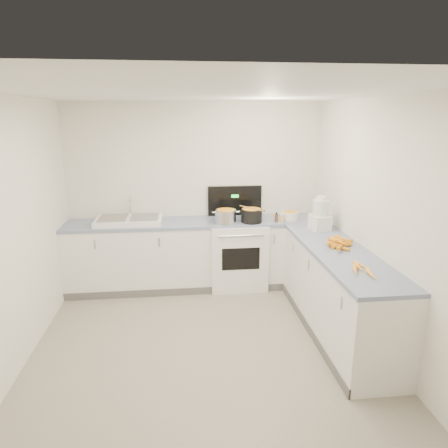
{
  "coord_description": "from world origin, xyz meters",
  "views": [
    {
      "loc": [
        -0.21,
        -3.52,
        2.31
      ],
      "look_at": [
        0.3,
        1.1,
        1.05
      ],
      "focal_mm": 32.0,
      "sensor_mm": 36.0,
      "label": 1
    }
  ],
  "objects": [
    {
      "name": "extract_bottle",
      "position": [
        1.05,
        1.53,
        0.99
      ],
      "size": [
        0.04,
        0.04,
        0.11
      ],
      "primitive_type": "cylinder",
      "color": "#593319",
      "rests_on": "counter_back"
    },
    {
      "name": "counter_back",
      "position": [
        0.0,
        1.7,
        0.47
      ],
      "size": [
        3.5,
        0.62,
        0.94
      ],
      "color": "white",
      "rests_on": "ground"
    },
    {
      "name": "floor",
      "position": [
        0.0,
        0.0,
        0.0
      ],
      "size": [
        3.5,
        4.0,
        0.0
      ],
      "primitive_type": null,
      "color": "gray",
      "rests_on": "ground"
    },
    {
      "name": "ceiling",
      "position": [
        0.0,
        0.0,
        2.5
      ],
      "size": [
        3.5,
        4.0,
        0.0
      ],
      "primitive_type": null,
      "rotation": [
        3.14,
        0.0,
        0.0
      ],
      "color": "silver",
      "rests_on": "ground"
    },
    {
      "name": "food_processor",
      "position": [
        1.5,
        1.11,
        1.12
      ],
      "size": [
        0.24,
        0.28,
        0.42
      ],
      "color": "white",
      "rests_on": "counter_right"
    },
    {
      "name": "wall_right",
      "position": [
        1.75,
        0.0,
        1.25
      ],
      "size": [
        0.0,
        4.0,
        2.5
      ],
      "primitive_type": null,
      "rotation": [
        1.57,
        0.0,
        -1.57
      ],
      "color": "silver",
      "rests_on": "ground"
    },
    {
      "name": "wall_front",
      "position": [
        0.0,
        -2.0,
        1.25
      ],
      "size": [
        3.5,
        0.0,
        2.5
      ],
      "primitive_type": null,
      "rotation": [
        -1.57,
        0.0,
        0.0
      ],
      "color": "silver",
      "rests_on": "ground"
    },
    {
      "name": "steel_pot",
      "position": [
        0.37,
        1.54,
        1.02
      ],
      "size": [
        0.34,
        0.34,
        0.2
      ],
      "primitive_type": "cylinder",
      "rotation": [
        0.0,
        0.0,
        0.29
      ],
      "color": "silver",
      "rests_on": "stove"
    },
    {
      "name": "mixing_bowl",
      "position": [
        1.27,
        1.64,
        0.99
      ],
      "size": [
        0.27,
        0.27,
        0.1
      ],
      "primitive_type": "cylinder",
      "rotation": [
        0.0,
        0.0,
        -0.2
      ],
      "color": "white",
      "rests_on": "counter_back"
    },
    {
      "name": "peelings",
      "position": [
        -1.12,
        1.69,
        1.02
      ],
      "size": [
        0.21,
        0.26,
        0.01
      ],
      "color": "tan",
      "rests_on": "sink"
    },
    {
      "name": "spice_jar",
      "position": [
        1.13,
        1.52,
        0.99
      ],
      "size": [
        0.05,
        0.05,
        0.09
      ],
      "primitive_type": "cylinder",
      "color": "#E5B266",
      "rests_on": "counter_back"
    },
    {
      "name": "stove",
      "position": [
        0.55,
        1.69,
        0.47
      ],
      "size": [
        0.76,
        0.65,
        1.36
      ],
      "color": "white",
      "rests_on": "ground"
    },
    {
      "name": "wall_back",
      "position": [
        0.0,
        2.0,
        1.25
      ],
      "size": [
        3.5,
        0.0,
        2.5
      ],
      "primitive_type": null,
      "rotation": [
        1.57,
        0.0,
        0.0
      ],
      "color": "silver",
      "rests_on": "ground"
    },
    {
      "name": "counter_right",
      "position": [
        1.45,
        0.3,
        0.47
      ],
      "size": [
        0.62,
        2.2,
        0.94
      ],
      "color": "white",
      "rests_on": "ground"
    },
    {
      "name": "wall_left",
      "position": [
        -1.75,
        0.0,
        1.25
      ],
      "size": [
        0.0,
        4.0,
        2.5
      ],
      "primitive_type": null,
      "rotation": [
        1.57,
        0.0,
        1.57
      ],
      "color": "silver",
      "rests_on": "ground"
    },
    {
      "name": "sink",
      "position": [
        -0.9,
        1.7,
        0.98
      ],
      "size": [
        0.86,
        0.52,
        0.31
      ],
      "color": "white",
      "rests_on": "counter_back"
    },
    {
      "name": "wooden_spoon",
      "position": [
        0.72,
        1.56,
        1.13
      ],
      "size": [
        0.27,
        0.36,
        0.02
      ],
      "primitive_type": "cylinder",
      "rotation": [
        1.57,
        0.0,
        0.63
      ],
      "color": "#AD7A47",
      "rests_on": "black_pot"
    },
    {
      "name": "black_pot",
      "position": [
        0.72,
        1.56,
        1.02
      ],
      "size": [
        0.3,
        0.3,
        0.2
      ],
      "primitive_type": "cylinder",
      "rotation": [
        0.0,
        0.0,
        0.08
      ],
      "color": "black",
      "rests_on": "stove"
    },
    {
      "name": "carrot_pile",
      "position": [
        1.49,
        0.46,
        0.98
      ],
      "size": [
        0.31,
        0.42,
        0.09
      ],
      "color": "orange",
      "rests_on": "counter_right"
    },
    {
      "name": "peeled_carrots",
      "position": [
        1.42,
        -0.3,
        0.96
      ],
      "size": [
        0.2,
        0.42,
        0.04
      ],
      "color": "#FFA326",
      "rests_on": "counter_right"
    }
  ]
}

